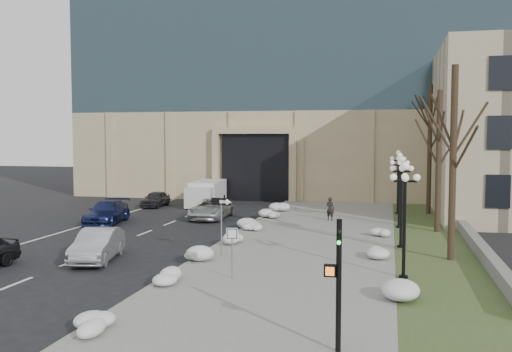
{
  "coord_description": "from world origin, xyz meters",
  "views": [
    {
      "loc": [
        7.7,
        -17.26,
        5.78
      ],
      "look_at": [
        0.23,
        14.45,
        3.5
      ],
      "focal_mm": 40.0,
      "sensor_mm": 36.0,
      "label": 1
    }
  ],
  "objects_px": {
    "keep_sign": "(232,242)",
    "lamppost_b": "(401,189)",
    "car_b": "(97,245)",
    "lamppost_c": "(399,180)",
    "car_e": "(155,199)",
    "one_way_sign": "(225,209)",
    "car_d": "(211,209)",
    "traffic_signal": "(337,289)",
    "lamppost_a": "(405,204)",
    "lamppost_d": "(398,173)",
    "box_truck": "(206,194)",
    "car_c": "(107,212)",
    "pedestrian": "(330,209)"
  },
  "relations": [
    {
      "from": "car_d",
      "to": "lamppost_a",
      "type": "distance_m",
      "value": 19.54
    },
    {
      "from": "lamppost_c",
      "to": "keep_sign",
      "type": "bearing_deg",
      "value": -114.23
    },
    {
      "from": "lamppost_a",
      "to": "box_truck",
      "type": "bearing_deg",
      "value": 125.21
    },
    {
      "from": "car_e",
      "to": "car_b",
      "type": "bearing_deg",
      "value": -76.17
    },
    {
      "from": "car_d",
      "to": "traffic_signal",
      "type": "height_order",
      "value": "traffic_signal"
    },
    {
      "from": "traffic_signal",
      "to": "keep_sign",
      "type": "bearing_deg",
      "value": 123.3
    },
    {
      "from": "car_b",
      "to": "lamppost_c",
      "type": "height_order",
      "value": "lamppost_c"
    },
    {
      "from": "car_b",
      "to": "lamppost_b",
      "type": "relative_size",
      "value": 0.94
    },
    {
      "from": "car_d",
      "to": "car_c",
      "type": "bearing_deg",
      "value": -151.14
    },
    {
      "from": "lamppost_b",
      "to": "lamppost_c",
      "type": "relative_size",
      "value": 1.0
    },
    {
      "from": "car_c",
      "to": "one_way_sign",
      "type": "relative_size",
      "value": 1.76
    },
    {
      "from": "traffic_signal",
      "to": "lamppost_b",
      "type": "distance_m",
      "value": 15.2
    },
    {
      "from": "box_truck",
      "to": "keep_sign",
      "type": "xyz_separation_m",
      "value": [
        8.9,
        -23.77,
        0.61
      ]
    },
    {
      "from": "car_b",
      "to": "lamppost_c",
      "type": "xyz_separation_m",
      "value": [
        13.75,
        12.54,
        2.34
      ]
    },
    {
      "from": "car_c",
      "to": "lamppost_a",
      "type": "height_order",
      "value": "lamppost_a"
    },
    {
      "from": "car_b",
      "to": "one_way_sign",
      "type": "xyz_separation_m",
      "value": [
        5.63,
        1.76,
        1.64
      ]
    },
    {
      "from": "car_c",
      "to": "car_e",
      "type": "xyz_separation_m",
      "value": [
        -0.49,
        9.15,
        -0.1
      ]
    },
    {
      "from": "car_d",
      "to": "lamppost_c",
      "type": "distance_m",
      "value": 13.09
    },
    {
      "from": "traffic_signal",
      "to": "lamppost_c",
      "type": "relative_size",
      "value": 0.76
    },
    {
      "from": "car_d",
      "to": "lamppost_b",
      "type": "height_order",
      "value": "lamppost_b"
    },
    {
      "from": "car_e",
      "to": "car_c",
      "type": "bearing_deg",
      "value": -88.9
    },
    {
      "from": "lamppost_d",
      "to": "car_d",
      "type": "bearing_deg",
      "value": -158.96
    },
    {
      "from": "box_truck",
      "to": "one_way_sign",
      "type": "bearing_deg",
      "value": -74.36
    },
    {
      "from": "car_e",
      "to": "one_way_sign",
      "type": "relative_size",
      "value": 1.3
    },
    {
      "from": "car_e",
      "to": "lamppost_c",
      "type": "bearing_deg",
      "value": -22.13
    },
    {
      "from": "car_c",
      "to": "lamppost_b",
      "type": "distance_m",
      "value": 19.47
    },
    {
      "from": "one_way_sign",
      "to": "lamppost_c",
      "type": "bearing_deg",
      "value": 64.0
    },
    {
      "from": "box_truck",
      "to": "lamppost_a",
      "type": "bearing_deg",
      "value": -59.69
    },
    {
      "from": "car_b",
      "to": "keep_sign",
      "type": "distance_m",
      "value": 7.49
    },
    {
      "from": "lamppost_b",
      "to": "lamppost_a",
      "type": "bearing_deg",
      "value": -90.0
    },
    {
      "from": "car_d",
      "to": "lamppost_d",
      "type": "height_order",
      "value": "lamppost_d"
    },
    {
      "from": "pedestrian",
      "to": "car_e",
      "type": "bearing_deg",
      "value": -1.41
    },
    {
      "from": "keep_sign",
      "to": "traffic_signal",
      "type": "xyz_separation_m",
      "value": [
        4.76,
        -6.78,
        0.22
      ]
    },
    {
      "from": "lamppost_c",
      "to": "lamppost_d",
      "type": "bearing_deg",
      "value": 90.0
    },
    {
      "from": "car_e",
      "to": "one_way_sign",
      "type": "bearing_deg",
      "value": -59.93
    },
    {
      "from": "car_c",
      "to": "box_truck",
      "type": "bearing_deg",
      "value": 63.59
    },
    {
      "from": "lamppost_d",
      "to": "box_truck",
      "type": "bearing_deg",
      "value": 170.8
    },
    {
      "from": "car_d",
      "to": "car_e",
      "type": "height_order",
      "value": "car_d"
    },
    {
      "from": "car_c",
      "to": "car_d",
      "type": "xyz_separation_m",
      "value": [
        6.03,
        3.65,
        -0.05
      ]
    },
    {
      "from": "car_d",
      "to": "car_e",
      "type": "distance_m",
      "value": 8.53
    },
    {
      "from": "car_e",
      "to": "lamppost_d",
      "type": "height_order",
      "value": "lamppost_d"
    },
    {
      "from": "keep_sign",
      "to": "lamppost_b",
      "type": "relative_size",
      "value": 0.45
    },
    {
      "from": "car_b",
      "to": "car_e",
      "type": "relative_size",
      "value": 1.19
    },
    {
      "from": "lamppost_a",
      "to": "lamppost_d",
      "type": "bearing_deg",
      "value": 90.0
    },
    {
      "from": "box_truck",
      "to": "traffic_signal",
      "type": "bearing_deg",
      "value": -70.81
    },
    {
      "from": "car_c",
      "to": "car_b",
      "type": "bearing_deg",
      "value": -74.16
    },
    {
      "from": "pedestrian",
      "to": "box_truck",
      "type": "xyz_separation_m",
      "value": [
        -11.07,
        7.05,
        0.06
      ]
    },
    {
      "from": "car_c",
      "to": "lamppost_a",
      "type": "relative_size",
      "value": 1.07
    },
    {
      "from": "lamppost_d",
      "to": "lamppost_c",
      "type": "bearing_deg",
      "value": -90.0
    },
    {
      "from": "lamppost_c",
      "to": "car_c",
      "type": "bearing_deg",
      "value": -173.74
    }
  ]
}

